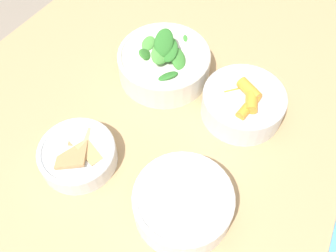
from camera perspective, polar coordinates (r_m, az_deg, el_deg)
name	(u,v)px	position (r m, az deg, el deg)	size (l,w,h in m)	color
ground_plane	(170,228)	(1.41, 0.28, -15.35)	(10.00, 10.00, 0.00)	gray
dining_table	(171,136)	(0.84, 0.45, -1.58)	(1.35, 0.89, 0.72)	tan
bowl_carrots	(243,103)	(0.75, 11.42, 3.52)	(0.16, 0.16, 0.08)	silver
bowl_greens	(164,63)	(0.80, -0.59, 9.63)	(0.19, 0.19, 0.12)	silver
bowl_beans_hotdog	(183,203)	(0.63, 2.29, -11.69)	(0.17, 0.17, 0.06)	white
bowl_cookies	(78,154)	(0.70, -13.54, -4.19)	(0.14, 0.14, 0.05)	silver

